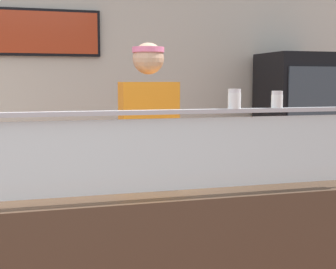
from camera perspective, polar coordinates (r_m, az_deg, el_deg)
name	(u,v)px	position (r m, az deg, el deg)	size (l,w,h in m)	color
shop_rear_unit	(107,96)	(4.86, -7.24, 4.62)	(6.63, 0.13, 2.70)	beige
serving_counter	(173,266)	(2.77, 0.62, -15.43)	(2.23, 0.79, 0.95)	#4C3828
sneeze_guard	(193,141)	(2.27, 3.01, -0.83)	(2.05, 0.06, 0.42)	#B2B5BC
pizza_tray	(157,178)	(2.68, -1.36, -5.18)	(0.51, 0.51, 0.04)	#9EA0A8
pizza_server	(165,174)	(2.67, -0.40, -4.76)	(0.07, 0.28, 0.01)	#ADAFB7
parmesan_shaker	(234,100)	(2.33, 7.93, 4.09)	(0.06, 0.06, 0.10)	white
pepper_flake_shaker	(277,101)	(2.43, 12.88, 3.97)	(0.06, 0.06, 0.08)	white
worker_figure	(150,155)	(3.25, -2.22, -2.45)	(0.41, 0.50, 1.76)	#23232D
drink_fridge	(295,141)	(5.10, 14.90, -0.70)	(0.66, 0.67, 1.79)	black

